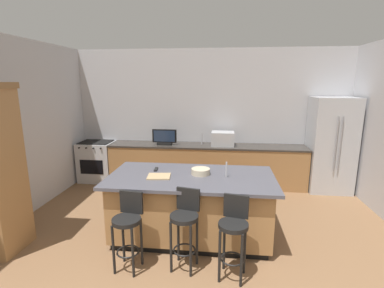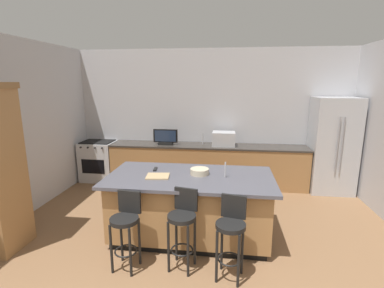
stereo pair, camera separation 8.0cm
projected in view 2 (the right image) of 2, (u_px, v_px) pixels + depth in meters
name	position (u px, v px, depth m)	size (l,w,h in m)	color
wall_back	(211.00, 116.00, 6.37)	(6.46, 0.12, 2.94)	#BCBCC1
wall_left	(3.00, 133.00, 4.33)	(0.12, 5.39, 2.94)	#BCBCC1
counter_back	(207.00, 165.00, 6.23)	(4.24, 0.62, 0.89)	#9E7042
kitchen_island	(190.00, 206.00, 4.10)	(2.34, 1.20, 0.93)	black
refrigerator	(332.00, 145.00, 5.75)	(0.84, 0.73, 1.93)	#B7BABF
range_oven	(99.00, 161.00, 6.54)	(0.75, 0.63, 0.91)	#B7BABF
microwave	(224.00, 139.00, 6.06)	(0.48, 0.36, 0.30)	#B7BABF
tv_monitor	(166.00, 138.00, 6.16)	(0.53, 0.16, 0.34)	black
sink_faucet_back	(203.00, 139.00, 6.22)	(0.02, 0.02, 0.24)	#B2B2B7
sink_faucet_island	(225.00, 170.00, 3.91)	(0.02, 0.02, 0.22)	#B2B2B7
bar_stool_left	(126.00, 224.00, 3.38)	(0.34, 0.36, 0.95)	black
bar_stool_center	(183.00, 222.00, 3.38)	(0.35, 0.36, 0.98)	black
bar_stool_right	(231.00, 231.00, 3.21)	(0.35, 0.36, 0.97)	black
fruit_bowl	(200.00, 171.00, 4.06)	(0.27, 0.27, 0.08)	beige
tv_remote	(155.00, 169.00, 4.28)	(0.04, 0.17, 0.02)	black
cutting_board	(158.00, 176.00, 3.96)	(0.31, 0.26, 0.02)	tan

